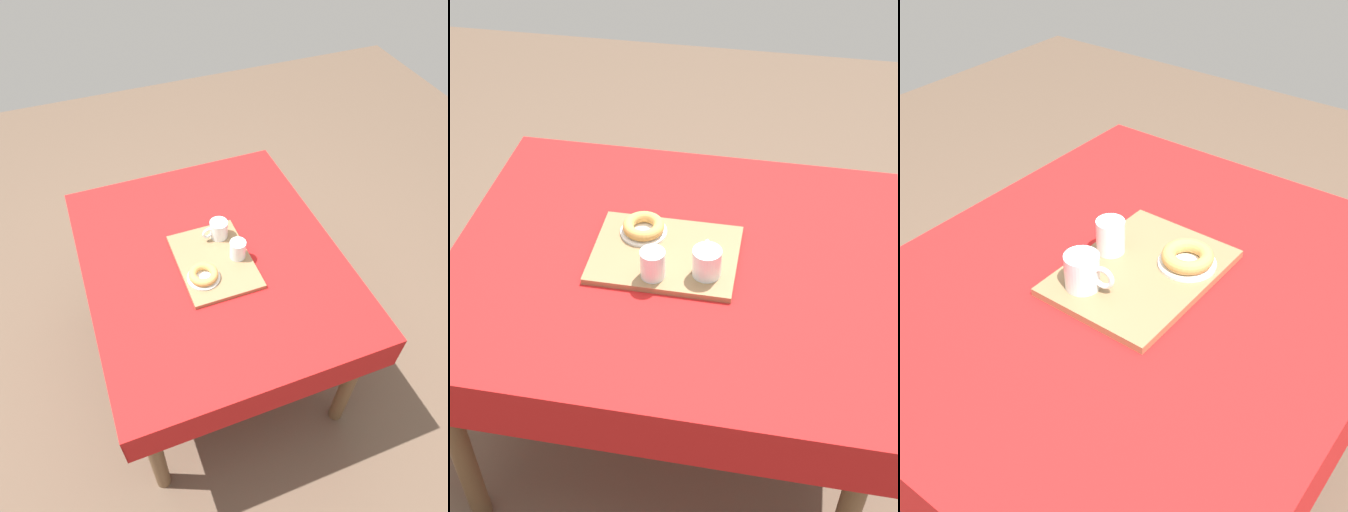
% 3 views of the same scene
% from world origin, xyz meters
% --- Properties ---
extents(ground_plane, '(6.00, 6.00, 0.00)m').
position_xyz_m(ground_plane, '(0.00, 0.00, 0.00)').
color(ground_plane, brown).
extents(dining_table, '(1.27, 1.06, 0.77)m').
position_xyz_m(dining_table, '(0.00, 0.00, 0.67)').
color(dining_table, red).
rests_on(dining_table, ground).
extents(serving_tray, '(0.40, 0.30, 0.02)m').
position_xyz_m(serving_tray, '(-0.03, 0.00, 0.78)').
color(serving_tray, olive).
rests_on(serving_tray, dining_table).
extents(tea_mug_left, '(0.08, 0.12, 0.08)m').
position_xyz_m(tea_mug_left, '(0.10, -0.06, 0.83)').
color(tea_mug_left, white).
rests_on(tea_mug_left, serving_tray).
extents(water_glass_near, '(0.07, 0.07, 0.08)m').
position_xyz_m(water_glass_near, '(-0.04, -0.10, 0.82)').
color(water_glass_near, white).
rests_on(water_glass_near, serving_tray).
extents(donut_plate_left, '(0.13, 0.13, 0.01)m').
position_xyz_m(donut_plate_left, '(-0.11, 0.07, 0.79)').
color(donut_plate_left, white).
rests_on(donut_plate_left, serving_tray).
extents(sugar_donut_left, '(0.12, 0.12, 0.03)m').
position_xyz_m(sugar_donut_left, '(-0.11, 0.07, 0.81)').
color(sugar_donut_left, tan).
rests_on(sugar_donut_left, donut_plate_left).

